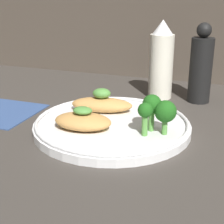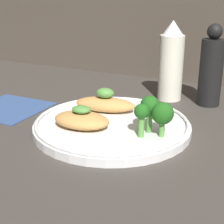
# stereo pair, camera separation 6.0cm
# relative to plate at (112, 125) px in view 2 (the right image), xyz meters

# --- Properties ---
(ground_plane) EXTENTS (1.80, 1.80, 0.01)m
(ground_plane) POSITION_rel_plate_xyz_m (0.00, 0.00, -0.01)
(ground_plane) COLOR #3D3833
(plate) EXTENTS (0.28, 0.28, 0.02)m
(plate) POSITION_rel_plate_xyz_m (0.00, 0.00, 0.00)
(plate) COLOR white
(plate) RESTS_ON ground_plane
(grilled_meat_front) EXTENTS (0.10, 0.07, 0.04)m
(grilled_meat_front) POSITION_rel_plate_xyz_m (-0.04, -0.04, 0.02)
(grilled_meat_front) COLOR tan
(grilled_meat_front) RESTS_ON plate
(grilled_meat_middle) EXTENTS (0.13, 0.07, 0.05)m
(grilled_meat_middle) POSITION_rel_plate_xyz_m (-0.04, 0.05, 0.02)
(grilled_meat_middle) COLOR tan
(grilled_meat_middle) RESTS_ON plate
(broccoli_bunch) EXTENTS (0.06, 0.05, 0.06)m
(broccoli_bunch) POSITION_rel_plate_xyz_m (0.08, -0.02, 0.04)
(broccoli_bunch) COLOR #569942
(broccoli_bunch) RESTS_ON plate
(sauce_bottle) EXTENTS (0.05, 0.05, 0.17)m
(sauce_bottle) POSITION_rel_plate_xyz_m (0.04, 0.22, 0.07)
(sauce_bottle) COLOR silver
(sauce_bottle) RESTS_ON ground_plane
(pepper_grinder) EXTENTS (0.05, 0.05, 0.17)m
(pepper_grinder) POSITION_rel_plate_xyz_m (0.12, 0.22, 0.07)
(pepper_grinder) COLOR black
(pepper_grinder) RESTS_ON ground_plane
(napkin) EXTENTS (0.15, 0.15, 0.00)m
(napkin) POSITION_rel_plate_xyz_m (-0.24, 0.01, -0.01)
(napkin) COLOR #334C7F
(napkin) RESTS_ON ground_plane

